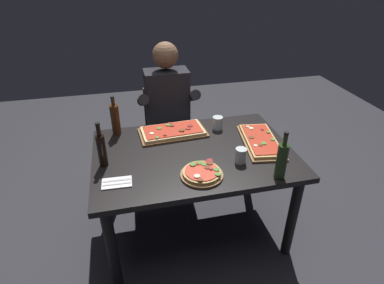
{
  "coord_description": "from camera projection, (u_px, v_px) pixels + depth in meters",
  "views": [
    {
      "loc": [
        -0.44,
        -1.83,
        1.93
      ],
      "look_at": [
        0.0,
        0.05,
        0.79
      ],
      "focal_mm": 29.46,
      "sensor_mm": 36.0,
      "label": 1
    }
  ],
  "objects": [
    {
      "name": "pizza_rectangular_front",
      "position": [
        173.0,
        132.0,
        2.44
      ],
      "size": [
        0.53,
        0.31,
        0.05
      ],
      "color": "brown",
      "rests_on": "dining_table"
    },
    {
      "name": "diner_chair",
      "position": [
        167.0,
        129.0,
        3.06
      ],
      "size": [
        0.44,
        0.44,
        0.87
      ],
      "color": "#3D2B1E",
      "rests_on": "ground_plane"
    },
    {
      "name": "napkin_cutlery_set",
      "position": [
        117.0,
        183.0,
        1.91
      ],
      "size": [
        0.18,
        0.12,
        0.01
      ],
      "color": "white",
      "rests_on": "dining_table"
    },
    {
      "name": "oil_bottle_amber",
      "position": [
        282.0,
        160.0,
        1.9
      ],
      "size": [
        0.07,
        0.07,
        0.32
      ],
      "color": "#233819",
      "rests_on": "dining_table"
    },
    {
      "name": "wine_bottle_dark",
      "position": [
        115.0,
        119.0,
        2.39
      ],
      "size": [
        0.07,
        0.07,
        0.31
      ],
      "color": "#47230F",
      "rests_on": "dining_table"
    },
    {
      "name": "seated_diner",
      "position": [
        168.0,
        110.0,
        2.83
      ],
      "size": [
        0.53,
        0.41,
        1.33
      ],
      "color": "#23232D",
      "rests_on": "ground_plane"
    },
    {
      "name": "dining_table",
      "position": [
        194.0,
        163.0,
        2.28
      ],
      "size": [
        1.4,
        0.96,
        0.74
      ],
      "color": "black",
      "rests_on": "ground_plane"
    },
    {
      "name": "tumbler_far_side",
      "position": [
        218.0,
        123.0,
        2.5
      ],
      "size": [
        0.08,
        0.08,
        0.1
      ],
      "color": "silver",
      "rests_on": "dining_table"
    },
    {
      "name": "pizza_rectangular_left",
      "position": [
        260.0,
        141.0,
        2.32
      ],
      "size": [
        0.32,
        0.55,
        0.05
      ],
      "color": "olive",
      "rests_on": "dining_table"
    },
    {
      "name": "ground_plane",
      "position": [
        193.0,
        227.0,
        2.6
      ],
      "size": [
        6.4,
        6.4,
        0.0
      ],
      "primitive_type": "plane",
      "color": "#2D2D33"
    },
    {
      "name": "vinegar_bottle_green",
      "position": [
        102.0,
        149.0,
        2.02
      ],
      "size": [
        0.06,
        0.06,
        0.31
      ],
      "color": "black",
      "rests_on": "dining_table"
    },
    {
      "name": "pizza_round_far",
      "position": [
        202.0,
        173.0,
        1.97
      ],
      "size": [
        0.27,
        0.27,
        0.05
      ],
      "color": "olive",
      "rests_on": "dining_table"
    },
    {
      "name": "tumbler_near_camera",
      "position": [
        241.0,
        156.0,
        2.09
      ],
      "size": [
        0.07,
        0.07,
        0.1
      ],
      "color": "silver",
      "rests_on": "dining_table"
    }
  ]
}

